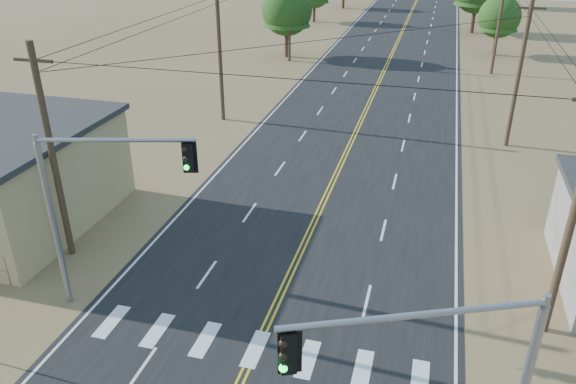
% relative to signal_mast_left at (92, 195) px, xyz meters
% --- Properties ---
extents(road, '(15.00, 200.00, 0.02)m').
position_rel_signal_mast_left_xyz_m(road, '(6.78, 20.82, -4.98)').
color(road, black).
rests_on(road, ground).
extents(utility_pole_left_near, '(1.80, 0.30, 10.00)m').
position_rel_signal_mast_left_xyz_m(utility_pole_left_near, '(-3.72, 2.82, 0.13)').
color(utility_pole_left_near, '#4C3826').
rests_on(utility_pole_left_near, ground).
extents(utility_pole_left_mid, '(1.80, 0.30, 10.00)m').
position_rel_signal_mast_left_xyz_m(utility_pole_left_mid, '(-3.72, 22.82, 0.13)').
color(utility_pole_left_mid, '#4C3826').
rests_on(utility_pole_left_mid, ground).
extents(utility_pole_left_far, '(1.80, 0.30, 10.00)m').
position_rel_signal_mast_left_xyz_m(utility_pole_left_far, '(-3.72, 42.82, 0.13)').
color(utility_pole_left_far, '#4C3826').
rests_on(utility_pole_left_far, ground).
extents(utility_pole_right_near, '(1.80, 0.30, 10.00)m').
position_rel_signal_mast_left_xyz_m(utility_pole_right_near, '(17.28, 2.82, 0.13)').
color(utility_pole_right_near, '#4C3826').
rests_on(utility_pole_right_near, ground).
extents(utility_pole_right_mid, '(1.80, 0.30, 10.00)m').
position_rel_signal_mast_left_xyz_m(utility_pole_right_mid, '(17.28, 22.82, 0.13)').
color(utility_pole_right_mid, '#4C3826').
rests_on(utility_pole_right_mid, ground).
extents(utility_pole_right_far, '(1.80, 0.30, 10.00)m').
position_rel_signal_mast_left_xyz_m(utility_pole_right_far, '(17.28, 42.82, 0.13)').
color(utility_pole_right_far, '#4C3826').
rests_on(utility_pole_right_far, ground).
extents(signal_mast_left, '(5.73, 1.74, 7.40)m').
position_rel_signal_mast_left_xyz_m(signal_mast_left, '(0.00, 0.00, 0.00)').
color(signal_mast_left, gray).
rests_on(signal_mast_left, ground).
extents(signal_mast_right, '(5.69, 2.71, 7.03)m').
position_rel_signal_mast_left_xyz_m(signal_mast_right, '(13.40, -5.91, -0.20)').
color(signal_mast_right, gray).
rests_on(signal_mast_right, ground).
extents(tree_left_near, '(5.54, 5.54, 9.23)m').
position_rel_signal_mast_left_xyz_m(tree_left_near, '(-4.52, 44.69, 0.66)').
color(tree_left_near, '#3F2D1E').
rests_on(tree_left_near, ground).
extents(tree_right_near, '(4.60, 4.60, 7.66)m').
position_rel_signal_mast_left_xyz_m(tree_right_near, '(17.97, 51.61, -0.30)').
color(tree_right_near, '#3F2D1E').
rests_on(tree_right_near, ground).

